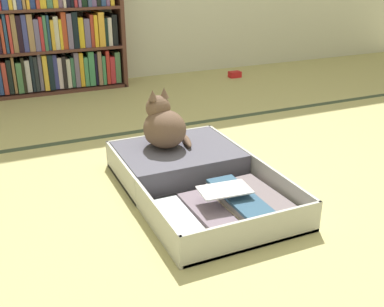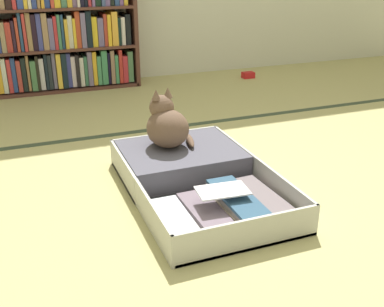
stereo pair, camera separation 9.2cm
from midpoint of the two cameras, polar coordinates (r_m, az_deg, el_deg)
The scene contains 6 objects.
ground_plane at distance 1.90m, azimuth 6.24°, elevation -7.33°, with size 10.00×10.00×0.00m, color tan.
tatami_border at distance 2.81m, azimuth -5.11°, elevation 3.10°, with size 4.80×0.05×0.00m.
bookshelf at distance 3.70m, azimuth -19.86°, elevation 13.83°, with size 1.33×0.26×0.93m.
open_suitcase at distance 2.08m, azimuth -1.35°, elevation -2.64°, with size 0.57×0.93×0.13m.
black_cat at distance 2.17m, azimuth -4.78°, elevation 3.42°, with size 0.26×0.26×0.27m.
small_red_pouch at distance 4.05m, azimuth 4.64°, elevation 9.68°, with size 0.10×0.07×0.05m.
Camera 1 is at (-0.90, -1.38, 0.95)m, focal length 43.29 mm.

